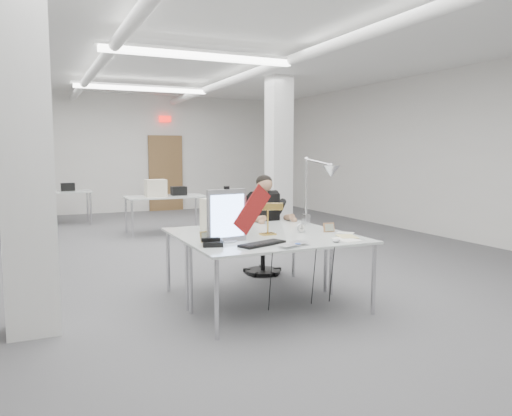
{
  "coord_description": "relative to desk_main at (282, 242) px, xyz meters",
  "views": [
    {
      "loc": [
        -2.27,
        -6.88,
        1.64
      ],
      "look_at": [
        -0.06,
        -2.0,
        1.04
      ],
      "focal_mm": 35.0,
      "sensor_mm": 36.0,
      "label": 1
    }
  ],
  "objects": [
    {
      "name": "picture_frame_right",
      "position": [
        0.73,
        0.29,
        0.06
      ],
      "size": [
        0.14,
        0.05,
        0.1
      ],
      "primitive_type": "cube",
      "rotation": [
        -0.21,
        0.0,
        -0.12
      ],
      "color": "#A77048",
      "rests_on": "desk_main"
    },
    {
      "name": "paper_stack_c",
      "position": [
        0.85,
        0.14,
        0.02
      ],
      "size": [
        0.21,
        0.22,
        0.01
      ],
      "primitive_type": "cube",
      "rotation": [
        0.0,
        0.0,
        -0.84
      ],
      "color": "silver",
      "rests_on": "desk_main"
    },
    {
      "name": "paper_stack_b",
      "position": [
        0.73,
        -0.07,
        0.02
      ],
      "size": [
        0.24,
        0.29,
        0.01
      ],
      "primitive_type": "cube",
      "rotation": [
        0.0,
        0.0,
        -0.27
      ],
      "color": "#CEBF7B",
      "rests_on": "desk_main"
    },
    {
      "name": "bankers_lamp",
      "position": [
        0.03,
        0.39,
        0.2
      ],
      "size": [
        0.35,
        0.24,
        0.37
      ],
      "primitive_type": null,
      "rotation": [
        0.0,
        0.0,
        -0.36
      ],
      "color": "gold",
      "rests_on": "desk_main"
    },
    {
      "name": "desk_phone",
      "position": [
        -0.73,
        0.03,
        0.04
      ],
      "size": [
        0.23,
        0.22,
        0.05
      ],
      "primitive_type": "cube",
      "rotation": [
        0.0,
        0.0,
        -0.29
      ],
      "color": "black",
      "rests_on": "desk_main"
    },
    {
      "name": "monitor",
      "position": [
        -0.52,
        0.19,
        0.27
      ],
      "size": [
        0.42,
        0.09,
        0.52
      ],
      "primitive_type": "cube",
      "rotation": [
        0.0,
        0.0,
        0.12
      ],
      "color": "#A3A3A7",
      "rests_on": "desk_main"
    },
    {
      "name": "office_chair",
      "position": [
        0.55,
        1.62,
        -0.17
      ],
      "size": [
        0.69,
        0.69,
        1.15
      ],
      "primitive_type": null,
      "rotation": [
        0.0,
        0.0,
        0.25
      ],
      "color": "black",
      "rests_on": "room_shell"
    },
    {
      "name": "room_shell",
      "position": [
        0.04,
        2.63,
        0.95
      ],
      "size": [
        10.04,
        14.04,
        3.24
      ],
      "color": "#4E4E51",
      "rests_on": "ground"
    },
    {
      "name": "desk_second",
      "position": [
        0.0,
        0.9,
        0.0
      ],
      "size": [
        1.8,
        0.9,
        0.02
      ],
      "primitive_type": "cube",
      "color": "silver",
      "rests_on": "room_shell"
    },
    {
      "name": "pennant",
      "position": [
        -0.26,
        0.15,
        0.33
      ],
      "size": [
        0.46,
        0.12,
        0.51
      ],
      "primitive_type": "cube",
      "rotation": [
        0.0,
        -0.87,
        0.24
      ],
      "color": "maroon",
      "rests_on": "monitor"
    },
    {
      "name": "laptop",
      "position": [
        -0.01,
        -0.34,
        0.03
      ],
      "size": [
        0.42,
        0.35,
        0.03
      ],
      "primitive_type": "imported",
      "rotation": [
        0.0,
        0.0,
        0.4
      ],
      "color": "silver",
      "rests_on": "desk_main"
    },
    {
      "name": "bg_desk_a",
      "position": [
        0.2,
        5.5,
        0.0
      ],
      "size": [
        1.6,
        0.8,
        0.02
      ],
      "primitive_type": "cube",
      "color": "silver",
      "rests_on": "room_shell"
    },
    {
      "name": "architect_lamp",
      "position": [
        0.81,
        0.69,
        0.49
      ],
      "size": [
        0.36,
        0.77,
        0.95
      ],
      "primitive_type": null,
      "rotation": [
        0.0,
        0.0,
        -0.15
      ],
      "color": "silver",
      "rests_on": "desk_second"
    },
    {
      "name": "mouse",
      "position": [
        0.44,
        -0.3,
        0.03
      ],
      "size": [
        0.1,
        0.08,
        0.04
      ],
      "primitive_type": "ellipsoid",
      "rotation": [
        0.0,
        0.0,
        0.25
      ],
      "color": "#A9AAAE",
      "rests_on": "desk_main"
    },
    {
      "name": "desk_main",
      "position": [
        0.0,
        0.0,
        0.0
      ],
      "size": [
        1.8,
        0.9,
        0.02
      ],
      "primitive_type": "cube",
      "color": "silver",
      "rests_on": "room_shell"
    },
    {
      "name": "bg_desk_b",
      "position": [
        -1.8,
        7.7,
        0.0
      ],
      "size": [
        1.6,
        0.8,
        0.02
      ],
      "primitive_type": "cube",
      "color": "silver",
      "rests_on": "room_shell"
    },
    {
      "name": "desk_clock",
      "position": [
        0.44,
        0.39,
        0.06
      ],
      "size": [
        0.1,
        0.03,
        0.1
      ],
      "primitive_type": "cylinder",
      "rotation": [
        1.57,
        0.0,
        -0.05
      ],
      "color": "#BABABF",
      "rests_on": "desk_main"
    },
    {
      "name": "beige_monitor",
      "position": [
        -0.29,
        0.93,
        0.19
      ],
      "size": [
        0.49,
        0.48,
        0.36
      ],
      "primitive_type": "cube",
      "rotation": [
        0.0,
        0.0,
        0.42
      ],
      "color": "beige",
      "rests_on": "desk_second"
    },
    {
      "name": "seated_person",
      "position": [
        0.55,
        1.57,
        0.16
      ],
      "size": [
        0.63,
        0.72,
        0.93
      ],
      "primitive_type": null,
      "rotation": [
        0.0,
        0.0,
        0.25
      ],
      "color": "black",
      "rests_on": "office_chair"
    },
    {
      "name": "paper_stack_a",
      "position": [
        0.63,
        -0.21,
        0.02
      ],
      "size": [
        0.22,
        0.29,
        0.01
      ],
      "primitive_type": "cube",
      "rotation": [
        0.0,
        0.0,
        0.07
      ],
      "color": "white",
      "rests_on": "desk_main"
    },
    {
      "name": "picture_frame_left",
      "position": [
        -0.71,
        0.25,
        0.07
      ],
      "size": [
        0.15,
        0.07,
        0.11
      ],
      "primitive_type": "cube",
      "rotation": [
        -0.21,
        0.0,
        0.22
      ],
      "color": "tan",
      "rests_on": "desk_main"
    },
    {
      "name": "keyboard",
      "position": [
        -0.28,
        -0.12,
        0.02
      ],
      "size": [
        0.53,
        0.33,
        0.02
      ],
      "primitive_type": "cube",
      "rotation": [
        0.0,
        0.0,
        0.36
      ],
      "color": "black",
      "rests_on": "desk_main"
    }
  ]
}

